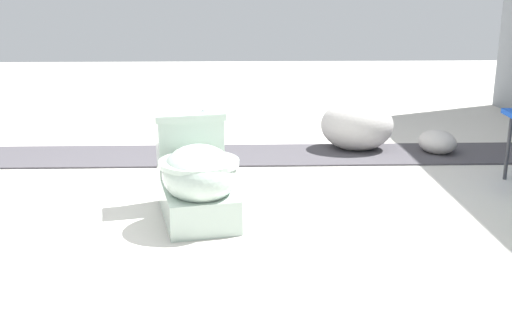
{
  "coord_description": "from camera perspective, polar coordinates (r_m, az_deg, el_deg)",
  "views": [
    {
      "loc": [
        2.94,
        0.32,
        1.11
      ],
      "look_at": [
        0.06,
        0.42,
        0.3
      ],
      "focal_mm": 42.0,
      "sensor_mm": 36.0,
      "label": 1
    }
  ],
  "objects": [
    {
      "name": "boulder_near",
      "position": [
        4.43,
        16.88,
        1.66
      ],
      "size": [
        0.36,
        0.33,
        0.17
      ],
      "primitive_type": "ellipsoid",
      "rotation": [
        0.0,
        0.0,
        0.33
      ],
      "color": "#B7B2AD",
      "rests_on": "ground"
    },
    {
      "name": "boulder_far",
      "position": [
        4.37,
        9.59,
        3.28
      ],
      "size": [
        0.52,
        0.59,
        0.37
      ],
      "primitive_type": "ellipsoid",
      "rotation": [
        0.0,
        0.0,
        1.37
      ],
      "color": "#B7B2AD",
      "rests_on": "ground"
    },
    {
      "name": "ground_plane",
      "position": [
        3.16,
        -7.64,
        -4.99
      ],
      "size": [
        14.0,
        14.0,
        0.0
      ],
      "primitive_type": "plane",
      "color": "beige"
    },
    {
      "name": "gravel_strip",
      "position": [
        4.2,
        0.62,
        0.48
      ],
      "size": [
        0.56,
        8.0,
        0.01
      ],
      "primitive_type": "cube",
      "color": "#423F44",
      "rests_on": "ground"
    },
    {
      "name": "toilet",
      "position": [
        3.01,
        -5.69,
        -1.52
      ],
      "size": [
        0.7,
        0.5,
        0.52
      ],
      "rotation": [
        0.0,
        0.0,
        0.22
      ],
      "color": "#B2C6B7",
      "rests_on": "ground"
    }
  ]
}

